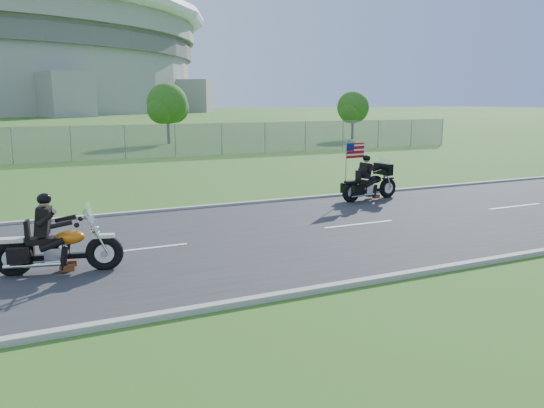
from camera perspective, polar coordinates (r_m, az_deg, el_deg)
name	(u,v)px	position (r m, az deg, el deg)	size (l,w,h in m)	color
ground	(223,241)	(13.14, -5.34, -4.03)	(420.00, 420.00, 0.00)	#2A561A
road	(223,241)	(13.13, -5.34, -3.94)	(120.00, 8.00, 0.04)	#28282B
curb_north	(180,209)	(16.91, -9.90, -0.55)	(120.00, 0.18, 0.12)	#9E9B93
curb_south	(298,293)	(9.57, 2.83, -9.53)	(120.00, 0.18, 0.12)	#9E9B93
fence	(12,146)	(32.09, -26.19, 5.66)	(60.00, 0.03, 2.00)	gray
tree_fence_near	(168,106)	(43.25, -11.16, 10.33)	(3.52, 3.28, 4.75)	#382316
tree_fence_far	(353,109)	(47.83, 8.73, 10.07)	(3.08, 2.87, 4.20)	#382316
motorcycle_lead	(57,249)	(11.38, -22.13, -4.47)	(2.45, 0.94, 1.66)	black
motorcycle_follow	(370,185)	(18.57, 10.47, 2.03)	(2.38, 0.85, 1.99)	black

